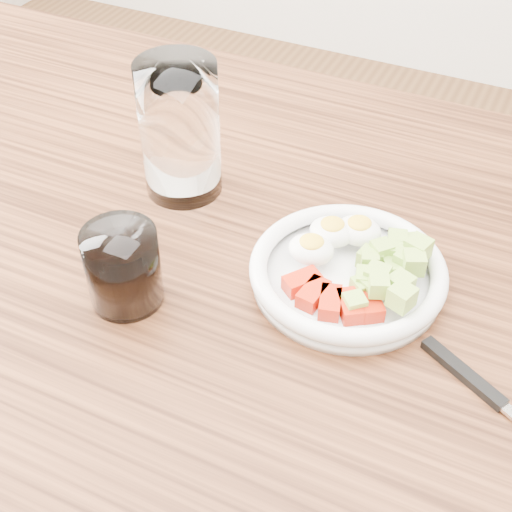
% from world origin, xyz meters
% --- Properties ---
extents(dining_table, '(1.50, 0.90, 0.77)m').
position_xyz_m(dining_table, '(0.00, 0.00, 0.67)').
color(dining_table, brown).
rests_on(dining_table, ground).
extents(bowl, '(0.20, 0.20, 0.05)m').
position_xyz_m(bowl, '(0.08, 0.04, 0.79)').
color(bowl, white).
rests_on(bowl, dining_table).
extents(fork, '(0.18, 0.10, 0.01)m').
position_xyz_m(fork, '(0.24, -0.04, 0.77)').
color(fork, black).
rests_on(fork, dining_table).
extents(water_glass, '(0.09, 0.09, 0.16)m').
position_xyz_m(water_glass, '(-0.15, 0.11, 0.85)').
color(water_glass, white).
rests_on(water_glass, dining_table).
extents(coffee_glass, '(0.07, 0.07, 0.08)m').
position_xyz_m(coffee_glass, '(-0.11, -0.07, 0.81)').
color(coffee_glass, white).
rests_on(coffee_glass, dining_table).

